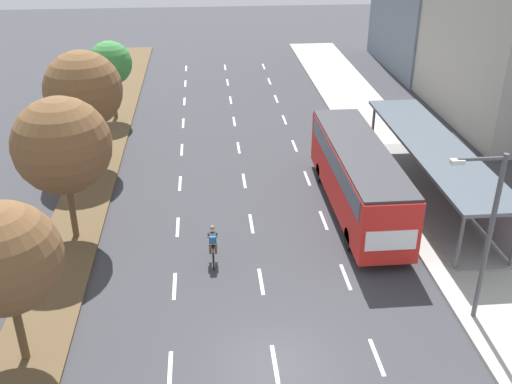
{
  "coord_description": "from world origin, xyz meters",
  "views": [
    {
      "loc": [
        -2.01,
        -14.9,
        14.15
      ],
      "look_at": [
        0.31,
        10.56,
        1.2
      ],
      "focal_mm": 41.64,
      "sensor_mm": 36.0,
      "label": 1
    }
  ],
  "objects_px": {
    "cyclist": "(213,246)",
    "median_tree_second": "(62,146)",
    "bus": "(358,172)",
    "median_tree_third": "(83,90)",
    "bus_shelter": "(437,166)",
    "median_tree_nearest": "(4,259)",
    "median_tree_fourth": "(110,63)",
    "streetlight": "(486,228)"
  },
  "relations": [
    {
      "from": "cyclist",
      "to": "median_tree_fourth",
      "type": "relative_size",
      "value": 0.34
    },
    {
      "from": "cyclist",
      "to": "median_tree_nearest",
      "type": "height_order",
      "value": "median_tree_nearest"
    },
    {
      "from": "median_tree_nearest",
      "to": "median_tree_fourth",
      "type": "xyz_separation_m",
      "value": [
        0.19,
        23.91,
        -0.15
      ]
    },
    {
      "from": "median_tree_nearest",
      "to": "median_tree_fourth",
      "type": "height_order",
      "value": "median_tree_nearest"
    },
    {
      "from": "median_tree_nearest",
      "to": "streetlight",
      "type": "relative_size",
      "value": 0.89
    },
    {
      "from": "cyclist",
      "to": "median_tree_third",
      "type": "distance_m",
      "value": 12.98
    },
    {
      "from": "median_tree_second",
      "to": "median_tree_third",
      "type": "xyz_separation_m",
      "value": [
        -0.44,
        7.97,
        0.01
      ]
    },
    {
      "from": "streetlight",
      "to": "median_tree_third",
      "type": "bearing_deg",
      "value": 136.39
    },
    {
      "from": "streetlight",
      "to": "median_tree_nearest",
      "type": "bearing_deg",
      "value": -177.27
    },
    {
      "from": "cyclist",
      "to": "median_tree_second",
      "type": "xyz_separation_m",
      "value": [
        -6.2,
        2.53,
        3.76
      ]
    },
    {
      "from": "bus_shelter",
      "to": "median_tree_nearest",
      "type": "relative_size",
      "value": 2.44
    },
    {
      "from": "bus_shelter",
      "to": "streetlight",
      "type": "bearing_deg",
      "value": -102.51
    },
    {
      "from": "median_tree_second",
      "to": "streetlight",
      "type": "relative_size",
      "value": 1.01
    },
    {
      "from": "cyclist",
      "to": "median_tree_fourth",
      "type": "height_order",
      "value": "median_tree_fourth"
    },
    {
      "from": "median_tree_nearest",
      "to": "streetlight",
      "type": "xyz_separation_m",
      "value": [
        15.77,
        0.75,
        -0.19
      ]
    },
    {
      "from": "bus",
      "to": "cyclist",
      "type": "height_order",
      "value": "bus"
    },
    {
      "from": "bus_shelter",
      "to": "streetlight",
      "type": "xyz_separation_m",
      "value": [
        -2.11,
        -9.52,
        2.02
      ]
    },
    {
      "from": "median_tree_nearest",
      "to": "median_tree_third",
      "type": "distance_m",
      "value": 15.95
    },
    {
      "from": "bus_shelter",
      "to": "median_tree_fourth",
      "type": "relative_size",
      "value": 2.67
    },
    {
      "from": "cyclist",
      "to": "median_tree_fourth",
      "type": "distance_m",
      "value": 19.76
    },
    {
      "from": "bus",
      "to": "median_tree_fourth",
      "type": "distance_m",
      "value": 19.83
    },
    {
      "from": "median_tree_nearest",
      "to": "cyclist",
      "type": "bearing_deg",
      "value": 40.08
    },
    {
      "from": "bus",
      "to": "median_tree_third",
      "type": "xyz_separation_m",
      "value": [
        -13.78,
        6.51,
        2.49
      ]
    },
    {
      "from": "median_tree_fourth",
      "to": "bus",
      "type": "bearing_deg",
      "value": -47.19
    },
    {
      "from": "median_tree_nearest",
      "to": "streetlight",
      "type": "distance_m",
      "value": 15.79
    },
    {
      "from": "median_tree_nearest",
      "to": "median_tree_third",
      "type": "xyz_separation_m",
      "value": [
        -0.17,
        15.94,
        0.48
      ]
    },
    {
      "from": "median_tree_nearest",
      "to": "streetlight",
      "type": "height_order",
      "value": "streetlight"
    },
    {
      "from": "median_tree_nearest",
      "to": "median_tree_fourth",
      "type": "relative_size",
      "value": 1.09
    },
    {
      "from": "median_tree_third",
      "to": "streetlight",
      "type": "height_order",
      "value": "median_tree_third"
    },
    {
      "from": "cyclist",
      "to": "median_tree_fourth",
      "type": "xyz_separation_m",
      "value": [
        -6.28,
        18.47,
        3.14
      ]
    },
    {
      "from": "cyclist",
      "to": "streetlight",
      "type": "xyz_separation_m",
      "value": [
        9.31,
        -4.69,
        3.1
      ]
    },
    {
      "from": "cyclist",
      "to": "median_tree_second",
      "type": "bearing_deg",
      "value": 157.81
    },
    {
      "from": "cyclist",
      "to": "median_tree_third",
      "type": "height_order",
      "value": "median_tree_third"
    },
    {
      "from": "cyclist",
      "to": "streetlight",
      "type": "distance_m",
      "value": 10.87
    },
    {
      "from": "bus_shelter",
      "to": "bus",
      "type": "bearing_deg",
      "value": -168.83
    },
    {
      "from": "median_tree_second",
      "to": "streetlight",
      "type": "height_order",
      "value": "median_tree_second"
    },
    {
      "from": "bus_shelter",
      "to": "cyclist",
      "type": "relative_size",
      "value": 7.76
    },
    {
      "from": "bus",
      "to": "cyclist",
      "type": "relative_size",
      "value": 6.2
    },
    {
      "from": "median_tree_second",
      "to": "median_tree_fourth",
      "type": "height_order",
      "value": "median_tree_second"
    },
    {
      "from": "cyclist",
      "to": "median_tree_second",
      "type": "height_order",
      "value": "median_tree_second"
    },
    {
      "from": "median_tree_second",
      "to": "streetlight",
      "type": "distance_m",
      "value": 17.12
    },
    {
      "from": "median_tree_third",
      "to": "cyclist",
      "type": "bearing_deg",
      "value": -57.7
    }
  ]
}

